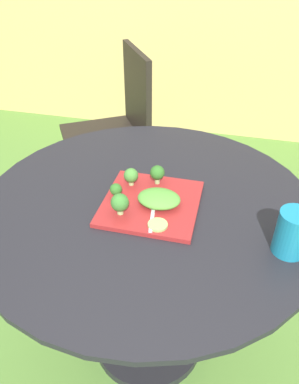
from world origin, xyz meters
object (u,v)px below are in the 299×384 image
(patio_chair, at_px, (119,121))
(drinking_glass, at_px, (292,235))
(fork, at_px, (153,210))
(salad_plate, at_px, (151,203))

(patio_chair, relative_size, drinking_glass, 7.43)
(drinking_glass, height_order, fork, drinking_glass)
(fork, bearing_deg, salad_plate, 111.24)
(salad_plate, xyz_separation_m, drinking_glass, (0.38, -0.10, 0.05))
(salad_plate, height_order, drinking_glass, drinking_glass)
(drinking_glass, bearing_deg, patio_chair, 127.30)
(patio_chair, relative_size, salad_plate, 3.23)
(patio_chair, height_order, drinking_glass, patio_chair)
(patio_chair, relative_size, fork, 5.81)
(fork, bearing_deg, patio_chair, 113.54)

